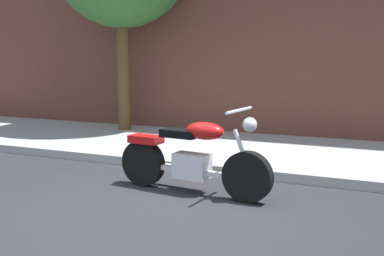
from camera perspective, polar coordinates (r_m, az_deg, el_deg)
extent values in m
plane|color=#28282D|center=(5.65, -2.40, -8.98)|extent=(60.00, 60.00, 0.00)
cube|color=#A5A5A5|center=(8.29, 6.58, -2.84)|extent=(24.16, 3.15, 0.14)
cylinder|color=black|center=(5.55, 6.83, -6.01)|extent=(0.63, 0.20, 0.62)
cylinder|color=black|center=(6.27, -6.03, -4.30)|extent=(0.63, 0.20, 0.62)
cube|color=silver|center=(5.86, 0.00, -4.66)|extent=(0.47, 0.32, 0.32)
cube|color=silver|center=(5.88, 0.00, -5.32)|extent=(1.36, 0.22, 0.06)
ellipsoid|color=red|center=(5.69, 1.58, -0.36)|extent=(0.54, 0.31, 0.22)
cube|color=black|center=(5.88, -1.53, -0.67)|extent=(0.50, 0.29, 0.10)
cube|color=red|center=(6.18, -5.70, -1.37)|extent=(0.46, 0.28, 0.10)
cylinder|color=silver|center=(5.51, 6.31, -3.12)|extent=(0.27, 0.08, 0.58)
cylinder|color=silver|center=(5.46, 5.82, 2.18)|extent=(0.11, 0.70, 0.04)
sphere|color=silver|center=(5.42, 7.14, 0.42)|extent=(0.17, 0.17, 0.17)
cylinder|color=silver|center=(6.14, -1.30, -5.00)|extent=(0.81, 0.17, 0.09)
cylinder|color=brown|center=(10.27, -8.43, 7.41)|extent=(0.28, 0.28, 3.02)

